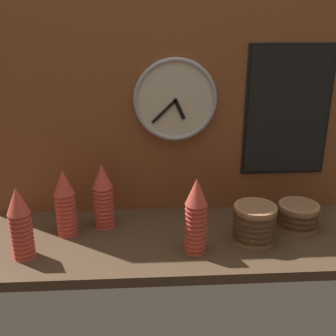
{
  "coord_description": "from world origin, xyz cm",
  "views": [
    {
      "loc": [
        -10.29,
        -149.88,
        86.11
      ],
      "look_at": [
        -1.16,
        4.0,
        27.96
      ],
      "focal_mm": 45.0,
      "sensor_mm": 36.0,
      "label": 1
    }
  ],
  "objects_px": {
    "cup_stack_left": "(65,203)",
    "bowl_stack_right": "(254,223)",
    "cup_stack_far_left": "(20,223)",
    "cup_stack_center_right": "(196,216)",
    "wall_clock": "(175,100)",
    "cup_stack_center_left": "(103,196)",
    "menu_board": "(288,111)",
    "bowl_stack_far_right": "(298,215)"
  },
  "relations": [
    {
      "from": "cup_stack_left",
      "to": "cup_stack_center_left",
      "type": "bearing_deg",
      "value": 20.76
    },
    {
      "from": "cup_stack_far_left",
      "to": "cup_stack_center_right",
      "type": "bearing_deg",
      "value": 0.06
    },
    {
      "from": "cup_stack_center_right",
      "to": "cup_stack_center_left",
      "type": "bearing_deg",
      "value": 148.69
    },
    {
      "from": "cup_stack_left",
      "to": "bowl_stack_far_right",
      "type": "height_order",
      "value": "cup_stack_left"
    },
    {
      "from": "cup_stack_center_left",
      "to": "menu_board",
      "type": "bearing_deg",
      "value": 10.31
    },
    {
      "from": "cup_stack_far_left",
      "to": "cup_stack_left",
      "type": "distance_m",
      "value": 0.21
    },
    {
      "from": "cup_stack_far_left",
      "to": "cup_stack_left",
      "type": "bearing_deg",
      "value": 50.82
    },
    {
      "from": "cup_stack_center_right",
      "to": "bowl_stack_far_right",
      "type": "xyz_separation_m",
      "value": [
        0.45,
        0.15,
        -0.09
      ]
    },
    {
      "from": "cup_stack_center_left",
      "to": "menu_board",
      "type": "relative_size",
      "value": 0.49
    },
    {
      "from": "cup_stack_center_left",
      "to": "bowl_stack_right",
      "type": "relative_size",
      "value": 1.67
    },
    {
      "from": "cup_stack_far_left",
      "to": "bowl_stack_right",
      "type": "relative_size",
      "value": 1.67
    },
    {
      "from": "wall_clock",
      "to": "bowl_stack_far_right",
      "type": "bearing_deg",
      "value": -21.63
    },
    {
      "from": "cup_stack_center_right",
      "to": "bowl_stack_right",
      "type": "relative_size",
      "value": 1.77
    },
    {
      "from": "menu_board",
      "to": "bowl_stack_right",
      "type": "bearing_deg",
      "value": -122.72
    },
    {
      "from": "cup_stack_far_left",
      "to": "cup_stack_left",
      "type": "relative_size",
      "value": 1.0
    },
    {
      "from": "cup_stack_far_left",
      "to": "bowl_stack_far_right",
      "type": "bearing_deg",
      "value": 8.13
    },
    {
      "from": "wall_clock",
      "to": "cup_stack_far_left",
      "type": "bearing_deg",
      "value": -148.89
    },
    {
      "from": "bowl_stack_far_right",
      "to": "menu_board",
      "type": "distance_m",
      "value": 0.44
    },
    {
      "from": "cup_stack_center_left",
      "to": "bowl_stack_far_right",
      "type": "height_order",
      "value": "cup_stack_center_left"
    },
    {
      "from": "cup_stack_far_left",
      "to": "menu_board",
      "type": "distance_m",
      "value": 1.17
    },
    {
      "from": "cup_stack_center_left",
      "to": "wall_clock",
      "type": "height_order",
      "value": "wall_clock"
    },
    {
      "from": "cup_stack_center_right",
      "to": "wall_clock",
      "type": "bearing_deg",
      "value": 98.33
    },
    {
      "from": "cup_stack_center_right",
      "to": "bowl_stack_right",
      "type": "bearing_deg",
      "value": 13.92
    },
    {
      "from": "bowl_stack_right",
      "to": "cup_stack_center_right",
      "type": "bearing_deg",
      "value": -166.08
    },
    {
      "from": "cup_stack_far_left",
      "to": "cup_stack_center_left",
      "type": "bearing_deg",
      "value": 38.03
    },
    {
      "from": "wall_clock",
      "to": "bowl_stack_right",
      "type": "bearing_deg",
      "value": -45.36
    },
    {
      "from": "cup_stack_far_left",
      "to": "wall_clock",
      "type": "bearing_deg",
      "value": 31.11
    },
    {
      "from": "bowl_stack_right",
      "to": "cup_stack_center_left",
      "type": "bearing_deg",
      "value": 165.1
    },
    {
      "from": "bowl_stack_right",
      "to": "bowl_stack_far_right",
      "type": "relative_size",
      "value": 1.0
    },
    {
      "from": "cup_stack_left",
      "to": "cup_stack_center_left",
      "type": "relative_size",
      "value": 1.0
    },
    {
      "from": "cup_stack_center_right",
      "to": "cup_stack_far_left",
      "type": "height_order",
      "value": "cup_stack_center_right"
    },
    {
      "from": "wall_clock",
      "to": "cup_stack_center_right",
      "type": "bearing_deg",
      "value": -81.67
    },
    {
      "from": "cup_stack_left",
      "to": "bowl_stack_far_right",
      "type": "bearing_deg",
      "value": -0.46
    },
    {
      "from": "cup_stack_center_left",
      "to": "cup_stack_left",
      "type": "bearing_deg",
      "value": -159.24
    },
    {
      "from": "cup_stack_center_right",
      "to": "menu_board",
      "type": "bearing_deg",
      "value": 39.88
    },
    {
      "from": "cup_stack_far_left",
      "to": "cup_stack_center_left",
      "type": "distance_m",
      "value": 0.36
    },
    {
      "from": "cup_stack_center_right",
      "to": "cup_stack_left",
      "type": "relative_size",
      "value": 1.06
    },
    {
      "from": "bowl_stack_right",
      "to": "menu_board",
      "type": "relative_size",
      "value": 0.3
    },
    {
      "from": "cup_stack_center_right",
      "to": "menu_board",
      "type": "xyz_separation_m",
      "value": [
        0.43,
        0.36,
        0.3
      ]
    },
    {
      "from": "cup_stack_center_right",
      "to": "bowl_stack_far_right",
      "type": "distance_m",
      "value": 0.48
    },
    {
      "from": "cup_stack_left",
      "to": "bowl_stack_right",
      "type": "height_order",
      "value": "cup_stack_left"
    },
    {
      "from": "cup_stack_center_left",
      "to": "wall_clock",
      "type": "bearing_deg",
      "value": 23.8
    }
  ]
}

